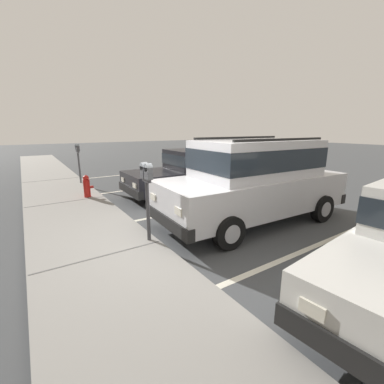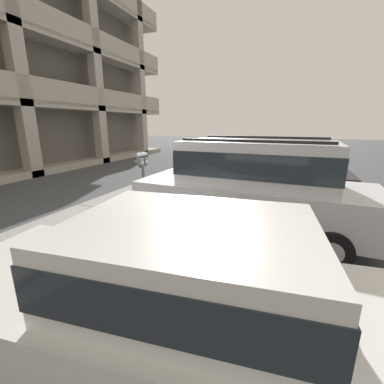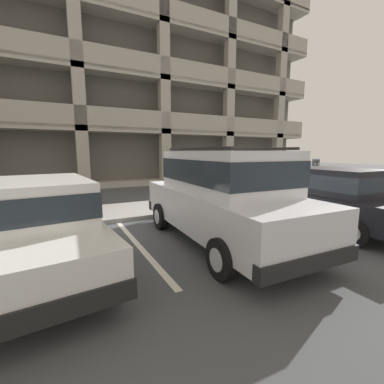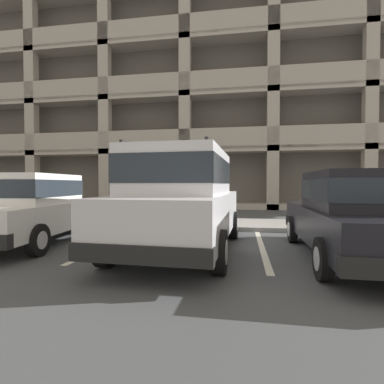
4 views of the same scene
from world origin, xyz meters
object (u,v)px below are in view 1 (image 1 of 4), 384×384
object	(u,v)px
silver_suv	(255,178)
parking_meter_far	(78,154)
parking_meter_near	(147,184)
fire_hydrant	(87,186)
dark_hatchback	(193,171)

from	to	relation	value
silver_suv	parking_meter_far	xyz separation A→B (m)	(6.67, 2.76, 0.18)
parking_meter_near	fire_hydrant	size ratio (longest dim) A/B	2.16
parking_meter_far	fire_hydrant	distance (m)	2.61
silver_suv	parking_meter_near	bearing A→B (deg)	89.55
fire_hydrant	dark_hatchback	bearing A→B (deg)	-108.24
parking_meter_far	silver_suv	bearing A→B (deg)	-157.50
silver_suv	dark_hatchback	distance (m)	3.13
dark_hatchback	fire_hydrant	distance (m)	3.50
fire_hydrant	parking_meter_near	bearing A→B (deg)	-175.83
fire_hydrant	parking_meter_far	bearing A→B (deg)	-5.82
fire_hydrant	silver_suv	bearing A→B (deg)	-144.31
silver_suv	parking_meter_near	size ratio (longest dim) A/B	3.21
dark_hatchback	parking_meter_far	xyz separation A→B (m)	(3.56, 3.05, 0.45)
silver_suv	parking_meter_near	world-z (taller)	silver_suv
parking_meter_near	parking_meter_far	bearing A→B (deg)	0.39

